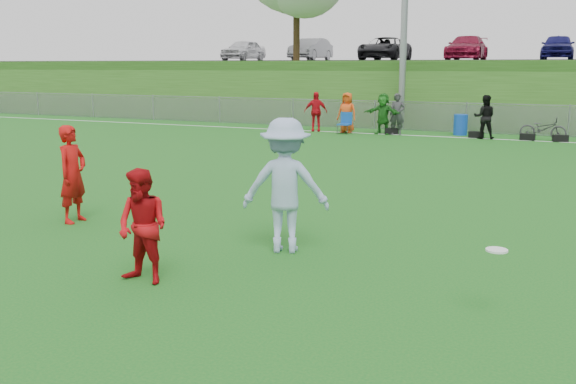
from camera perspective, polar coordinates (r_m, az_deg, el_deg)
The scene contains 15 objects.
ground at distance 9.41m, azimuth -3.97°, elevation -6.34°, with size 120.00×120.00×0.00m, color #135B1A.
sideline_far at distance 26.40m, azimuth 14.80°, elevation 4.71°, with size 60.00×0.10×0.01m, color white.
fence at distance 28.31m, azimuth 15.54°, elevation 6.40°, with size 58.00×0.06×1.30m.
berm at distance 39.15m, azimuth 18.13°, elevation 8.74°, with size 120.00×18.00×3.00m, color #244E16.
parking_lot at distance 41.12m, azimuth 18.57°, elevation 10.97°, with size 120.00×12.00×0.10m, color black.
car_row at distance 40.28m, azimuth 16.81°, elevation 12.18°, with size 32.04×5.18×1.44m.
spectator_row at distance 26.94m, azimuth 8.75°, elevation 6.88°, with size 8.06×0.77×1.69m.
gear_bags at distance 26.33m, azimuth 17.22°, elevation 4.84°, with size 7.08×0.46×0.26m.
player_red_left at distance 12.27m, azimuth -18.60°, elevation 1.51°, with size 0.65×0.43×1.78m, color #B50E0C.
player_red_center at distance 8.59m, azimuth -12.78°, elevation -3.02°, with size 0.74×0.58×1.53m, color #B30C11.
player_blue at distance 9.77m, azimuth -0.23°, elevation 0.57°, with size 1.33×0.77×2.06m, color #9AB1D6.
frisbee at distance 7.58m, azimuth 18.06°, elevation -4.94°, with size 0.25×0.25×0.02m.
recycling_bin at distance 27.35m, azimuth 15.09°, elevation 5.79°, with size 0.56×0.56×0.84m, color #1042B4.
camp_chair at distance 26.96m, azimuth 5.04°, elevation 5.73°, with size 0.52×0.52×0.90m.
bicycle at distance 26.42m, azimuth 21.73°, elevation 5.26°, with size 0.59×1.70×0.89m, color #2F2F32.
Camera 1 is at (4.25, -7.90, 2.84)m, focal length 40.00 mm.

